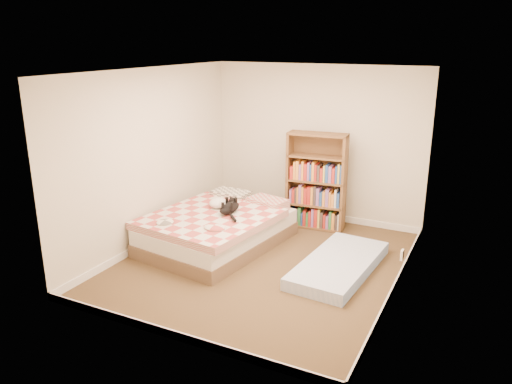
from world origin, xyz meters
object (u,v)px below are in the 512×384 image
at_px(black_cat, 231,207).
at_px(white_dog, 218,203).
at_px(bed, 219,228).
at_px(floor_mattress, 339,265).
at_px(bookshelf, 316,193).

xyz_separation_m(black_cat, white_dog, (-0.26, 0.09, -0.00)).
relative_size(bed, floor_mattress, 1.31).
height_order(bed, black_cat, black_cat).
bearing_deg(bed, bookshelf, 60.09).
distance_m(floor_mattress, white_dog, 1.98).
distance_m(black_cat, white_dog, 0.27).
relative_size(black_cat, white_dog, 2.13).
relative_size(floor_mattress, white_dog, 5.01).
bearing_deg(bookshelf, black_cat, -129.05).
height_order(floor_mattress, black_cat, black_cat).
bearing_deg(floor_mattress, bookshelf, 125.23).
height_order(bed, white_dog, white_dog).
bearing_deg(black_cat, floor_mattress, -21.28).
distance_m(bed, white_dog, 0.36).
distance_m(bookshelf, floor_mattress, 1.66).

